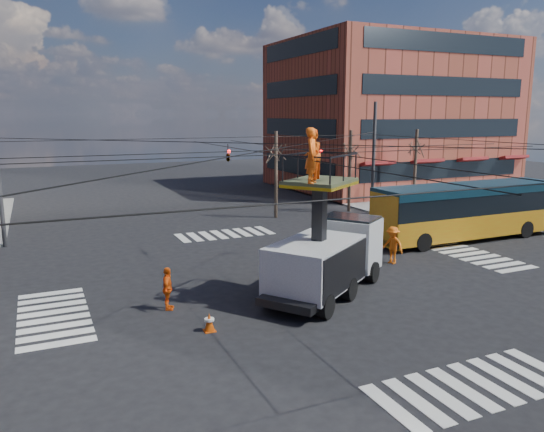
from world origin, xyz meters
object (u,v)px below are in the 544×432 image
Objects in this scene: city_bus at (467,210)px; flagger at (392,245)px; worker_ground at (168,289)px; utility_truck at (327,241)px; traffic_cone at (209,322)px.

city_bus is 6.43× the size of flagger.
city_bus is 7.27× the size of worker_ground.
utility_truck reaches higher than flagger.
traffic_cone is 0.35× the size of flagger.
worker_ground is 11.49m from flagger.
utility_truck is 6.10m from traffic_cone.
utility_truck is at bearing -75.13° from worker_ground.
utility_truck is 6.50m from worker_ground.
flagger is at bearing 21.69° from traffic_cone.
worker_ground is (-6.32, 0.72, -1.32)m from utility_truck.
city_bus is at bearing -56.00° from worker_ground.
flagger reaches higher than worker_ground.
flagger reaches higher than traffic_cone.
traffic_cone is 0.39× the size of worker_ground.
city_bus reaches higher than flagger.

